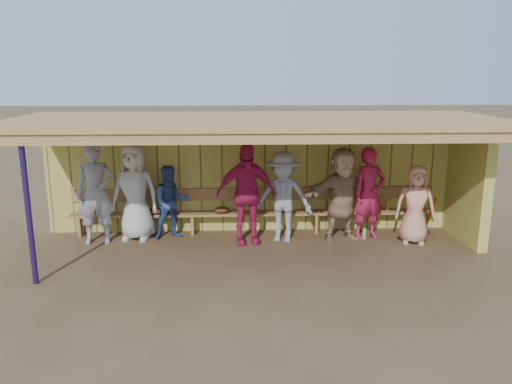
% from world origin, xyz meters
% --- Properties ---
extents(ground, '(90.00, 90.00, 0.00)m').
position_xyz_m(ground, '(0.00, 0.00, 0.00)').
color(ground, brown).
rests_on(ground, ground).
extents(player_a, '(0.78, 0.55, 2.00)m').
position_xyz_m(player_a, '(-3.11, 0.57, 1.00)').
color(player_a, '#929199').
rests_on(player_a, ground).
extents(player_b, '(1.04, 0.77, 1.93)m').
position_xyz_m(player_b, '(-2.39, 0.78, 0.97)').
color(player_b, silver).
rests_on(player_b, ground).
extents(player_c, '(0.87, 0.77, 1.50)m').
position_xyz_m(player_c, '(-1.69, 0.81, 0.75)').
color(player_c, '#314E89').
rests_on(player_c, ground).
extents(player_d, '(1.22, 0.66, 1.98)m').
position_xyz_m(player_d, '(-0.19, 0.44, 0.99)').
color(player_d, '#C61F58').
rests_on(player_d, ground).
extents(player_e, '(1.29, 0.94, 1.80)m').
position_xyz_m(player_e, '(0.54, 0.54, 0.90)').
color(player_e, '#93959B').
rests_on(player_e, ground).
extents(player_f, '(1.82, 0.92, 1.87)m').
position_xyz_m(player_f, '(1.73, 0.57, 0.94)').
color(player_f, tan).
rests_on(player_f, ground).
extents(player_g, '(0.78, 0.63, 1.86)m').
position_xyz_m(player_g, '(2.28, 0.62, 0.93)').
color(player_g, '#AE1B42').
rests_on(player_g, ground).
extents(player_h, '(0.85, 0.64, 1.56)m').
position_xyz_m(player_h, '(3.11, 0.29, 0.78)').
color(player_h, tan).
rests_on(player_h, ground).
extents(dugout_structure, '(8.80, 3.20, 2.50)m').
position_xyz_m(dugout_structure, '(0.39, 0.69, 1.69)').
color(dugout_structure, '#C3BA53').
rests_on(dugout_structure, ground).
extents(bench, '(7.60, 0.34, 0.93)m').
position_xyz_m(bench, '(0.00, 1.12, 0.53)').
color(bench, '#A97948').
rests_on(bench, ground).
extents(dugout_equipment, '(6.29, 0.62, 0.80)m').
position_xyz_m(dugout_equipment, '(-0.80, 0.99, 0.49)').
color(dugout_equipment, orange).
rests_on(dugout_equipment, ground).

